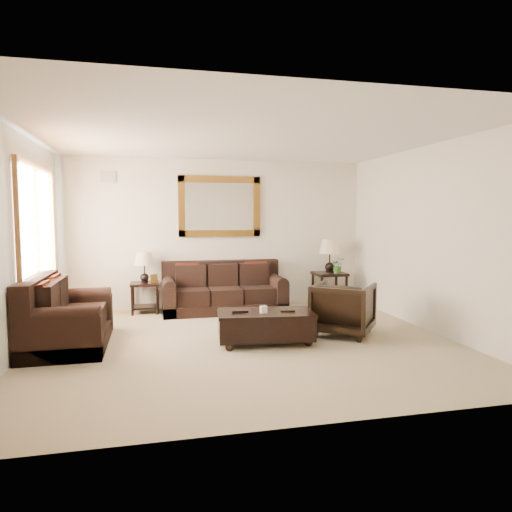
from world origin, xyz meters
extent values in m
cube|color=gray|center=(0.00, 0.00, 0.00)|extent=(5.50, 5.00, 0.01)
cube|color=white|center=(0.00, 0.00, 2.70)|extent=(5.50, 5.00, 0.01)
cube|color=silver|center=(0.00, 2.50, 1.35)|extent=(5.50, 0.01, 2.70)
cube|color=silver|center=(0.00, -2.50, 1.35)|extent=(5.50, 0.01, 2.70)
cube|color=silver|center=(-2.75, 0.00, 1.35)|extent=(0.01, 5.00, 2.70)
cube|color=silver|center=(2.75, 0.00, 1.35)|extent=(0.01, 5.00, 2.70)
cube|color=white|center=(-2.73, 0.90, 1.55)|extent=(0.01, 1.80, 1.50)
cube|color=brown|center=(-2.70, 0.90, 2.34)|extent=(0.06, 1.96, 0.08)
cube|color=brown|center=(-2.70, 0.90, 0.76)|extent=(0.06, 1.96, 0.08)
cube|color=brown|center=(-2.70, -0.04, 1.55)|extent=(0.06, 0.08, 1.50)
cube|color=brown|center=(-2.70, 1.84, 1.55)|extent=(0.06, 0.08, 1.50)
cube|color=brown|center=(-2.70, 0.90, 1.55)|extent=(0.05, 0.05, 1.50)
cube|color=#4A290E|center=(0.04, 2.46, 1.85)|extent=(1.50, 0.06, 1.10)
cube|color=white|center=(0.04, 2.48, 1.85)|extent=(1.26, 0.01, 0.86)
cube|color=#999999|center=(-1.90, 2.48, 2.35)|extent=(0.25, 0.02, 0.18)
cube|color=black|center=(0.04, 2.02, 0.09)|extent=(2.13, 0.92, 0.17)
cube|color=black|center=(0.04, 2.37, 0.65)|extent=(2.13, 0.21, 0.43)
cube|color=black|center=(-0.53, 2.00, 0.30)|extent=(0.54, 0.75, 0.26)
cube|color=black|center=(0.04, 2.00, 0.30)|extent=(0.54, 0.75, 0.26)
cube|color=black|center=(0.60, 2.00, 0.30)|extent=(0.54, 0.75, 0.26)
cube|color=black|center=(-0.92, 2.02, 0.26)|extent=(0.21, 0.92, 0.51)
cylinder|color=black|center=(-0.92, 2.02, 0.51)|extent=(0.21, 0.90, 0.21)
cube|color=black|center=(0.99, 2.02, 0.26)|extent=(0.21, 0.92, 0.51)
cylinder|color=black|center=(0.99, 2.02, 0.51)|extent=(0.21, 0.90, 0.21)
cube|color=maroon|center=(-0.58, 2.19, 0.65)|extent=(0.41, 0.18, 0.42)
cube|color=maroon|center=(0.65, 2.19, 0.65)|extent=(0.41, 0.18, 0.42)
cube|color=black|center=(-2.25, 0.34, 0.09)|extent=(0.96, 1.61, 0.18)
cube|color=black|center=(-2.62, 0.34, 0.68)|extent=(0.22, 1.61, 0.45)
cube|color=black|center=(-2.23, 0.05, 0.32)|extent=(0.79, 0.56, 0.27)
cube|color=black|center=(-2.23, 0.64, 0.32)|extent=(0.79, 0.56, 0.27)
cube|color=black|center=(-2.25, -0.35, 0.27)|extent=(0.96, 0.22, 0.53)
cylinder|color=black|center=(-2.25, -0.35, 0.53)|extent=(0.94, 0.22, 0.22)
cube|color=black|center=(-2.25, 1.04, 0.27)|extent=(0.96, 0.22, 0.53)
cylinder|color=black|center=(-2.25, 1.04, 0.53)|extent=(0.94, 0.22, 0.22)
cube|color=maroon|center=(-2.43, 0.00, 0.68)|extent=(0.19, 0.42, 0.44)
cube|color=maroon|center=(-2.43, 0.69, 0.68)|extent=(0.19, 0.42, 0.44)
cube|color=black|center=(-1.32, 2.22, 0.51)|extent=(0.48, 0.48, 0.04)
cube|color=black|center=(-1.32, 2.22, 0.11)|extent=(0.41, 0.41, 0.03)
cylinder|color=black|center=(-1.53, 2.01, 0.24)|extent=(0.04, 0.04, 0.48)
cylinder|color=black|center=(-1.11, 2.01, 0.24)|extent=(0.04, 0.04, 0.48)
cylinder|color=black|center=(-1.53, 2.42, 0.24)|extent=(0.04, 0.04, 0.48)
cylinder|color=black|center=(-1.11, 2.42, 0.24)|extent=(0.04, 0.04, 0.48)
sphere|color=black|center=(-1.32, 2.22, 0.62)|extent=(0.15, 0.15, 0.15)
cylinder|color=black|center=(-1.32, 2.22, 0.78)|extent=(0.02, 0.02, 0.32)
cone|color=#C8B285|center=(-1.32, 2.22, 0.95)|extent=(0.33, 0.33, 0.23)
cube|color=#4A290E|center=(-1.16, 2.13, 0.60)|extent=(0.13, 0.09, 0.15)
cube|color=black|center=(2.07, 2.18, 0.59)|extent=(0.56, 0.56, 0.05)
cube|color=black|center=(2.07, 2.18, 0.12)|extent=(0.48, 0.48, 0.03)
cylinder|color=black|center=(1.83, 1.94, 0.28)|extent=(0.05, 0.05, 0.56)
cylinder|color=black|center=(2.31, 1.94, 0.28)|extent=(0.05, 0.05, 0.56)
cylinder|color=black|center=(1.83, 2.42, 0.28)|extent=(0.05, 0.05, 0.56)
cylinder|color=black|center=(2.31, 2.42, 0.28)|extent=(0.05, 0.05, 0.56)
sphere|color=black|center=(2.07, 2.18, 0.72)|extent=(0.17, 0.17, 0.17)
cylinder|color=black|center=(2.07, 2.18, 0.90)|extent=(0.02, 0.02, 0.37)
cone|color=#C8B285|center=(2.07, 2.18, 1.11)|extent=(0.39, 0.39, 0.27)
sphere|color=black|center=(-0.27, -0.34, 0.05)|extent=(0.11, 0.11, 0.11)
sphere|color=black|center=(0.77, -0.34, 0.05)|extent=(0.11, 0.11, 0.11)
sphere|color=black|center=(-0.27, 0.13, 0.05)|extent=(0.11, 0.11, 0.11)
sphere|color=black|center=(0.77, 0.13, 0.05)|extent=(0.11, 0.11, 0.11)
cube|color=black|center=(0.25, -0.11, 0.25)|extent=(1.29, 0.79, 0.34)
cube|color=black|center=(0.25, -0.11, 0.40)|extent=(1.31, 0.81, 0.04)
cube|color=black|center=(-0.08, -0.06, 0.44)|extent=(0.22, 0.16, 0.03)
cube|color=black|center=(0.53, -0.15, 0.43)|extent=(0.20, 0.15, 0.02)
cube|color=white|center=(0.20, -0.20, 0.47)|extent=(0.09, 0.07, 0.09)
imported|color=black|center=(1.44, 0.09, 0.41)|extent=(1.08, 1.07, 0.81)
imported|color=#26571E|center=(2.20, 2.07, 0.73)|extent=(0.32, 0.34, 0.22)
camera|label=1|loc=(-1.19, -5.83, 1.67)|focal=32.00mm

